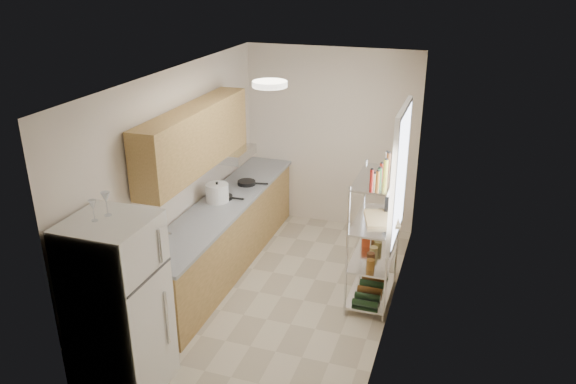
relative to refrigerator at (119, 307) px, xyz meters
name	(u,v)px	position (x,y,z in m)	size (l,w,h in m)	color
room	(281,195)	(0.87, 1.85, 0.46)	(2.52, 4.42, 2.62)	beige
counter_run	(224,235)	(-0.05, 2.28, -0.39)	(0.63, 3.51, 0.90)	tan
upper_cabinets	(195,138)	(-0.18, 1.95, 0.97)	(0.33, 2.20, 0.72)	tan
range_hood	(230,153)	(-0.13, 2.75, 0.55)	(0.50, 0.60, 0.12)	#B7BABC
window	(400,175)	(2.10, 2.20, 0.71)	(0.06, 1.00, 1.46)	white
bakers_rack	(376,212)	(1.88, 2.14, 0.26)	(0.45, 0.90, 1.73)	silver
ceiling_dome	(270,84)	(0.87, 1.55, 1.73)	(0.34, 0.34, 0.06)	white
refrigerator	(119,307)	(0.00, 0.00, 0.00)	(0.70, 0.70, 1.69)	white
wine_glass_a	(93,211)	(-0.09, -0.04, 0.94)	(0.07, 0.07, 0.18)	silver
wine_glass_b	(107,204)	(-0.05, 0.08, 0.95)	(0.08, 0.08, 0.21)	silver
rice_cooker	(217,193)	(-0.12, 2.31, 0.17)	(0.28, 0.28, 0.23)	white
frying_pan_large	(223,197)	(-0.08, 2.40, 0.08)	(0.23, 0.23, 0.04)	black
frying_pan_small	(247,183)	(0.01, 2.95, 0.08)	(0.24, 0.24, 0.05)	black
cutting_board	(382,219)	(1.94, 2.17, 0.18)	(0.36, 0.46, 0.03)	tan
espresso_machine	(393,199)	(2.01, 2.46, 0.31)	(0.16, 0.24, 0.28)	black
storage_bag	(366,239)	(1.74, 2.38, -0.21)	(0.09, 0.13, 0.15)	#B53A16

